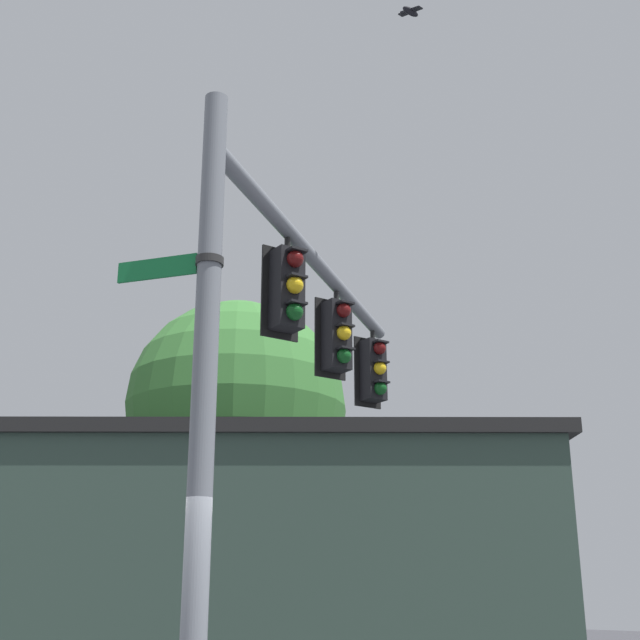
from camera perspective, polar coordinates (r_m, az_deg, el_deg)
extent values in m
cylinder|color=slate|center=(8.37, -7.69, -5.56)|extent=(0.25, 0.25, 6.75)
cylinder|color=slate|center=(12.28, -0.14, 3.68)|extent=(5.61, 4.42, 0.20)
cylinder|color=black|center=(11.12, -2.16, 5.01)|extent=(0.08, 0.08, 0.18)
cube|color=black|center=(10.90, -2.20, 2.03)|extent=(0.36, 0.30, 1.05)
sphere|color=#590F0F|center=(10.87, -1.65, 4.05)|extent=(0.22, 0.22, 0.22)
cube|color=black|center=(10.90, -1.59, 4.56)|extent=(0.24, 0.20, 0.03)
sphere|color=yellow|center=(10.75, -1.66, 2.32)|extent=(0.22, 0.22, 0.22)
cube|color=black|center=(10.77, -1.60, 2.84)|extent=(0.24, 0.20, 0.03)
sphere|color=#0F4C19|center=(10.63, -1.68, 0.55)|extent=(0.22, 0.22, 0.22)
cube|color=black|center=(10.65, -1.62, 1.08)|extent=(0.24, 0.20, 0.03)
cube|color=black|center=(11.03, -2.66, 1.78)|extent=(0.54, 0.03, 1.22)
cylinder|color=black|center=(12.99, 1.08, 1.53)|extent=(0.08, 0.08, 0.18)
cube|color=black|center=(12.80, 1.10, -1.06)|extent=(0.36, 0.30, 1.05)
sphere|color=#590F0F|center=(12.76, 1.57, 0.65)|extent=(0.22, 0.22, 0.22)
cube|color=black|center=(12.77, 1.62, 1.09)|extent=(0.24, 0.20, 0.03)
sphere|color=yellow|center=(12.65, 1.59, -0.86)|extent=(0.22, 0.22, 0.22)
cube|color=black|center=(12.66, 1.64, -0.41)|extent=(0.24, 0.20, 0.03)
sphere|color=#0F4C19|center=(12.55, 1.60, -2.38)|extent=(0.22, 0.22, 0.22)
cube|color=black|center=(12.56, 1.65, -1.93)|extent=(0.24, 0.20, 0.03)
cube|color=black|center=(12.93, 0.67, -1.25)|extent=(0.54, 0.03, 1.22)
cylinder|color=black|center=(14.92, 3.49, -1.06)|extent=(0.08, 0.08, 0.18)
cube|color=black|center=(14.76, 3.53, -3.34)|extent=(0.36, 0.30, 1.05)
sphere|color=#590F0F|center=(14.71, 3.95, -1.87)|extent=(0.22, 0.22, 0.22)
cube|color=black|center=(14.72, 3.99, -1.48)|extent=(0.24, 0.20, 0.03)
sphere|color=yellow|center=(14.61, 3.98, -3.19)|extent=(0.22, 0.22, 0.22)
cube|color=black|center=(14.62, 4.02, -2.80)|extent=(0.24, 0.20, 0.03)
sphere|color=#0F4C19|center=(14.53, 4.01, -4.52)|extent=(0.22, 0.22, 0.22)
cube|color=black|center=(14.53, 4.05, -4.13)|extent=(0.24, 0.20, 0.03)
cube|color=black|center=(14.89, 3.13, -3.48)|extent=(0.54, 0.03, 1.22)
cube|color=#147238|center=(9.07, -10.70, 3.36)|extent=(0.58, 0.73, 0.22)
cube|color=white|center=(9.06, -10.67, 3.39)|extent=(0.56, 0.72, 0.04)
cylinder|color=#262626|center=(8.81, -7.29, 3.84)|extent=(0.29, 0.29, 0.08)
ellipsoid|color=black|center=(13.33, 5.99, 19.58)|extent=(0.31, 0.14, 0.10)
cube|color=black|center=(13.35, 5.92, 19.57)|extent=(0.13, 0.39, 0.11)
cube|color=black|center=(13.33, 6.05, 19.65)|extent=(0.13, 0.38, 0.13)
cube|color=#33473D|center=(20.16, -3.48, -15.76)|extent=(13.61, 11.93, 4.77)
cube|color=#193F1E|center=(23.56, -3.02, -15.52)|extent=(9.72, 6.93, 0.30)
cube|color=black|center=(20.42, -3.35, -8.63)|extent=(14.16, 12.41, 0.30)
cylinder|color=#4C3823|center=(20.16, -5.87, -16.69)|extent=(0.26, 0.26, 4.08)
sphere|color=#387533|center=(20.61, -5.53, -5.90)|extent=(5.20, 5.20, 5.20)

